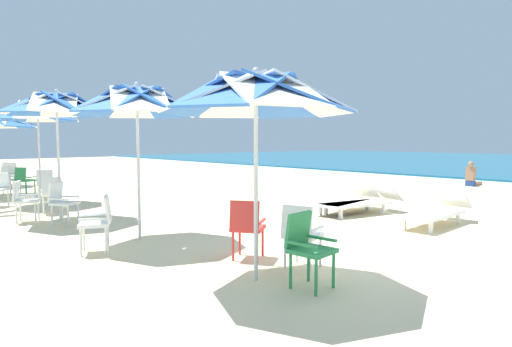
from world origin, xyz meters
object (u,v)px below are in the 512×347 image
at_px(plastic_chair_9, 24,179).
at_px(beachgoer_seated, 472,178).
at_px(plastic_chair_4, 62,200).
at_px(plastic_chair_7, 45,183).
at_px(sun_lounger_1, 437,211).
at_px(plastic_chair_6, 51,193).
at_px(beach_umbrella_1, 137,103).
at_px(plastic_chair_2, 247,225).
at_px(sun_lounger_2, 362,202).
at_px(beach_umbrella_3, 38,112).
at_px(beach_umbrella_0, 256,96).
at_px(plastic_chair_5, 24,199).
at_px(plastic_chair_0, 307,245).
at_px(plastic_chair_1, 301,232).
at_px(sun_lounger_3, 348,200).
at_px(plastic_chair_11, 9,178).
at_px(beach_umbrella_2, 57,106).
at_px(plastic_chair_13, 9,172).
at_px(plastic_chair_3, 99,220).
at_px(plastic_chair_14, 9,173).

distance_m(plastic_chair_9, beachgoer_seated, 15.57).
height_order(plastic_chair_4, plastic_chair_7, same).
xyz_separation_m(plastic_chair_4, sun_lounger_1, (5.05, 5.59, -0.22)).
bearing_deg(plastic_chair_6, beach_umbrella_1, 4.56).
bearing_deg(plastic_chair_2, sun_lounger_2, 104.33).
relative_size(plastic_chair_7, beachgoer_seated, 0.94).
relative_size(plastic_chair_2, beach_umbrella_3, 0.30).
xyz_separation_m(beach_umbrella_0, plastic_chair_5, (-6.01, -1.10, -1.73)).
xyz_separation_m(plastic_chair_0, plastic_chair_1, (-0.52, 0.46, 0.00)).
height_order(sun_lounger_1, sun_lounger_3, same).
bearing_deg(sun_lounger_1, beach_umbrella_3, -149.53).
xyz_separation_m(plastic_chair_1, plastic_chair_11, (-11.73, -0.89, 0.00)).
bearing_deg(beach_umbrella_0, plastic_chair_5, -169.59).
bearing_deg(plastic_chair_4, beach_umbrella_1, 14.06).
relative_size(plastic_chair_6, beachgoer_seated, 0.94).
relative_size(plastic_chair_0, sun_lounger_2, 0.39).
bearing_deg(sun_lounger_1, beach_umbrella_2, -136.62).
bearing_deg(beach_umbrella_0, plastic_chair_6, -177.02).
xyz_separation_m(plastic_chair_0, sun_lounger_3, (-2.87, 4.72, -0.22)).
xyz_separation_m(plastic_chair_6, plastic_chair_11, (-4.96, 0.20, 0.00)).
xyz_separation_m(plastic_chair_6, plastic_chair_13, (-8.14, 0.88, 0.00)).
bearing_deg(sun_lounger_2, plastic_chair_11, -152.20).
distance_m(plastic_chair_3, plastic_chair_6, 4.19).
height_order(beach_umbrella_2, beach_umbrella_3, beach_umbrella_3).
relative_size(plastic_chair_7, plastic_chair_11, 1.00).
bearing_deg(beach_umbrella_3, plastic_chair_6, -8.72).
height_order(plastic_chair_14, sun_lounger_2, plastic_chair_14).
distance_m(plastic_chair_5, plastic_chair_6, 1.03).
bearing_deg(beach_umbrella_3, plastic_chair_2, 4.09).
relative_size(sun_lounger_3, beachgoer_seated, 2.39).
relative_size(plastic_chair_7, sun_lounger_2, 0.39).
height_order(plastic_chair_13, sun_lounger_2, plastic_chair_13).
bearing_deg(plastic_chair_14, sun_lounger_1, 18.14).
bearing_deg(beachgoer_seated, sun_lounger_1, -72.45).
xyz_separation_m(plastic_chair_4, sun_lounger_2, (3.27, 5.61, -0.22)).
distance_m(plastic_chair_7, beachgoer_seated, 14.62).
height_order(plastic_chair_6, beachgoer_seated, beachgoer_seated).
distance_m(beach_umbrella_1, plastic_chair_11, 8.92).
distance_m(sun_lounger_1, beachgoer_seated, 8.74).
bearing_deg(plastic_chair_5, sun_lounger_1, 45.95).
bearing_deg(plastic_chair_2, beach_umbrella_0, -33.83).
distance_m(beach_umbrella_0, beach_umbrella_2, 5.87).
distance_m(beach_umbrella_0, plastic_chair_5, 6.35).
distance_m(beach_umbrella_0, plastic_chair_9, 11.18).
bearing_deg(sun_lounger_1, plastic_chair_2, -98.18).
relative_size(plastic_chair_1, plastic_chair_11, 1.00).
distance_m(plastic_chair_5, beachgoer_seated, 14.78).
distance_m(beach_umbrella_2, plastic_chair_13, 9.26).
height_order(beach_umbrella_2, plastic_chair_13, beach_umbrella_2).
bearing_deg(plastic_chair_14, beach_umbrella_0, -1.54).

